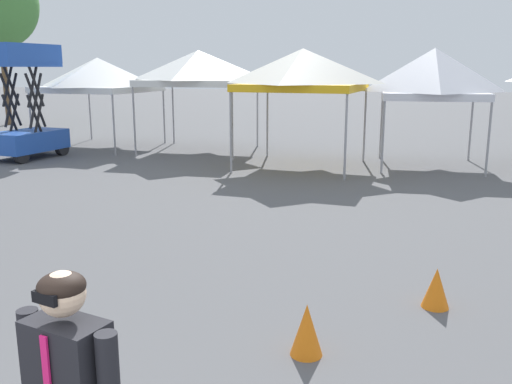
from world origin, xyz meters
TOP-DOWN VIEW (x-y plane):
  - canopy_tent_center at (-8.72, 16.40)m, footprint 3.65×3.65m
  - canopy_tent_behind_center at (-4.95, 16.35)m, footprint 3.47×3.47m
  - canopy_tent_behind_right at (-1.08, 14.29)m, footprint 3.42×3.42m
  - canopy_tent_far_left at (2.39, 15.30)m, footprint 2.95×2.95m
  - scissor_lift at (-9.58, 13.49)m, footprint 1.65×2.44m
  - traffic_cone_lot_center at (2.27, 5.38)m, footprint 0.32×0.32m
  - traffic_cone_near_barrier at (1.01, 3.89)m, footprint 0.32×0.32m

SIDE VIEW (x-z plane):
  - traffic_cone_lot_center at x=2.27m, z-range 0.00..0.48m
  - traffic_cone_near_barrier at x=1.01m, z-range 0.00..0.53m
  - scissor_lift at x=-9.58m, z-range -0.64..2.81m
  - canopy_tent_center at x=-8.72m, z-range 0.96..4.07m
  - canopy_tent_far_left at x=2.39m, z-range 0.95..4.24m
  - canopy_tent_behind_right at x=-1.08m, z-range 1.06..4.33m
  - canopy_tent_behind_center at x=-4.95m, z-range 1.09..4.40m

